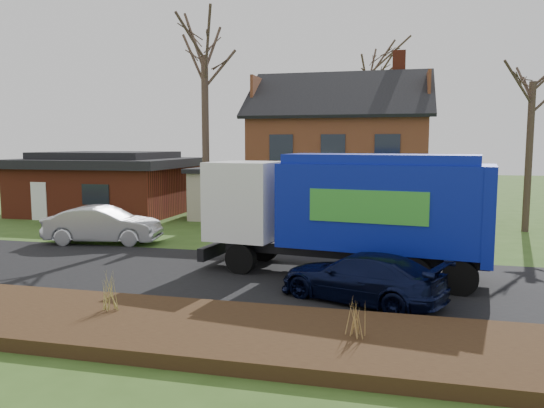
# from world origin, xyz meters

# --- Properties ---
(ground) EXTENTS (120.00, 120.00, 0.00)m
(ground) POSITION_xyz_m (0.00, 0.00, 0.00)
(ground) COLOR #33521B
(ground) RESTS_ON ground
(road) EXTENTS (80.00, 7.00, 0.02)m
(road) POSITION_xyz_m (0.00, 0.00, 0.01)
(road) COLOR black
(road) RESTS_ON ground
(mulch_verge) EXTENTS (80.00, 3.50, 0.30)m
(mulch_verge) POSITION_xyz_m (0.00, -5.30, 0.15)
(mulch_verge) COLOR black
(mulch_verge) RESTS_ON ground
(main_house) EXTENTS (12.95, 8.95, 9.26)m
(main_house) POSITION_xyz_m (1.49, 13.91, 4.03)
(main_house) COLOR #BCB498
(main_house) RESTS_ON ground
(ranch_house) EXTENTS (9.80, 8.20, 3.70)m
(ranch_house) POSITION_xyz_m (-12.00, 13.00, 1.81)
(ranch_house) COLOR maroon
(ranch_house) RESTS_ON ground
(garbage_truck) EXTENTS (9.29, 3.63, 3.88)m
(garbage_truck) POSITION_xyz_m (3.72, 0.86, 2.23)
(garbage_truck) COLOR black
(garbage_truck) RESTS_ON ground
(silver_sedan) EXTENTS (4.97, 2.47, 1.56)m
(silver_sedan) POSITION_xyz_m (-6.89, 4.00, 0.78)
(silver_sedan) COLOR #B5B9BE
(silver_sedan) RESTS_ON ground
(navy_wagon) EXTENTS (4.87, 3.42, 1.31)m
(navy_wagon) POSITION_xyz_m (4.32, -1.80, 0.65)
(navy_wagon) COLOR black
(navy_wagon) RESTS_ON ground
(tree_front_west) EXTENTS (3.92, 3.92, 11.65)m
(tree_front_west) POSITION_xyz_m (-4.00, 8.62, 9.60)
(tree_front_west) COLOR #47352A
(tree_front_west) RESTS_ON ground
(tree_front_east) EXTENTS (3.64, 3.64, 10.10)m
(tree_front_east) POSITION_xyz_m (11.12, 11.49, 8.21)
(tree_front_east) COLOR #423227
(tree_front_east) RESTS_ON ground
(tree_back) EXTENTS (3.94, 3.94, 12.49)m
(tree_back) POSITION_xyz_m (2.92, 23.22, 10.41)
(tree_back) COLOR #443329
(tree_back) RESTS_ON ground
(grass_clump_mid) EXTENTS (0.32, 0.27, 0.91)m
(grass_clump_mid) POSITION_xyz_m (-1.30, -4.86, 0.75)
(grass_clump_mid) COLOR #9F8F46
(grass_clump_mid) RESTS_ON mulch_verge
(grass_clump_east) EXTENTS (0.31, 0.26, 0.78)m
(grass_clump_east) POSITION_xyz_m (4.43, -5.31, 0.69)
(grass_clump_east) COLOR #A27E47
(grass_clump_east) RESTS_ON mulch_verge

